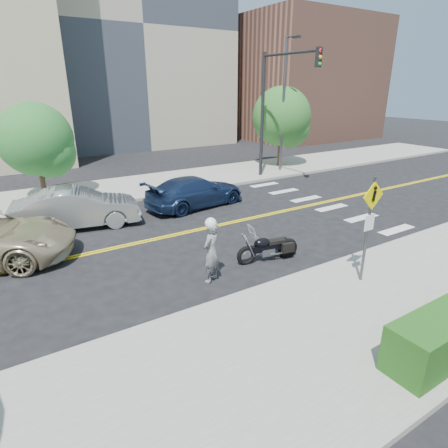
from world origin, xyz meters
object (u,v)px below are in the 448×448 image
motorcyclist (211,250)px  motorcycle (268,242)px  parked_car_blue (195,192)px  parked_car_silver (77,208)px  pedestrian_sign (369,220)px

motorcyclist → motorcycle: (2.26, 0.21, -0.33)m
parked_car_blue → parked_car_silver: bearing=81.4°
parked_car_silver → motorcyclist: bearing=-149.5°
motorcyclist → parked_car_blue: (3.03, 6.65, -0.26)m
motorcyclist → parked_car_silver: bearing=-101.0°
pedestrian_sign → motorcyclist: 4.41m
motorcycle → parked_car_blue: bearing=93.2°
motorcycle → parked_car_blue: (0.77, 6.44, 0.07)m
pedestrian_sign → motorcyclist: size_ratio=1.54×
motorcycle → parked_car_silver: bearing=135.0°
pedestrian_sign → parked_car_silver: size_ratio=0.62×
pedestrian_sign → motorcyclist: pedestrian_sign is taller
motorcyclist → parked_car_blue: motorcyclist is taller
pedestrian_sign → motorcyclist: bearing=144.8°
motorcyclist → parked_car_silver: size_ratio=0.41×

